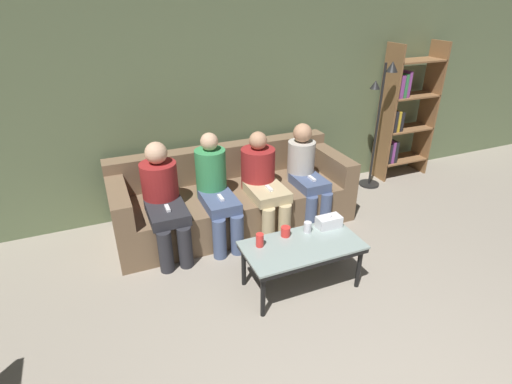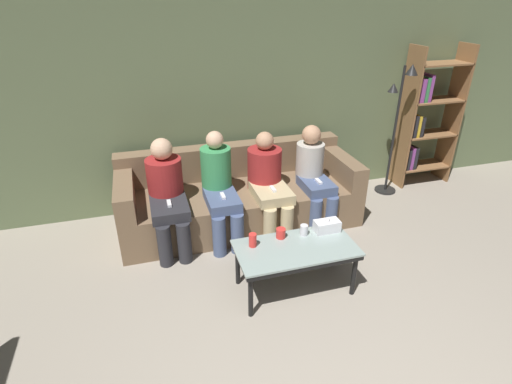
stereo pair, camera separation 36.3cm
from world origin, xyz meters
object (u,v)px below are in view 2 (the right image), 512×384
at_px(tissue_box, 327,226).
at_px(bookshelf, 424,119).
at_px(coffee_table, 296,251).
at_px(cup_near_right, 281,233).
at_px(seated_person_left_end, 167,191).
at_px(cup_near_left, 253,240).
at_px(seated_person_right_end, 313,174).
at_px(cup_far_center, 304,230).
at_px(seated_person_mid_left, 219,185).
at_px(seated_person_mid_right, 268,180).
at_px(couch, 239,197).
at_px(standing_lamp, 398,118).

height_order(tissue_box, bookshelf, bookshelf).
xyz_separation_m(coffee_table, cup_near_right, (-0.07, 0.17, 0.09)).
bearing_deg(tissue_box, seated_person_left_end, 145.45).
relative_size(cup_near_left, cup_near_right, 1.34).
bearing_deg(seated_person_right_end, tissue_box, -106.33).
relative_size(cup_near_right, seated_person_left_end, 0.08).
relative_size(cup_near_left, cup_far_center, 1.24).
distance_m(cup_far_center, seated_person_right_end, 1.01).
relative_size(cup_far_center, seated_person_left_end, 0.09).
bearing_deg(bookshelf, seated_person_mid_left, -168.79).
distance_m(tissue_box, seated_person_mid_right, 0.93).
bearing_deg(couch, cup_far_center, -75.02).
distance_m(standing_lamp, seated_person_mid_left, 2.32).
bearing_deg(seated_person_right_end, coffee_table, -120.29).
bearing_deg(seated_person_mid_left, coffee_table, -67.72).
relative_size(cup_near_left, seated_person_mid_right, 0.11).
relative_size(couch, seated_person_right_end, 2.37).
bearing_deg(cup_near_left, standing_lamp, 31.23).
xyz_separation_m(couch, seated_person_right_end, (0.77, -0.22, 0.27)).
distance_m(standing_lamp, seated_person_left_end, 2.82).
bearing_deg(seated_person_right_end, seated_person_left_end, -179.83).
distance_m(cup_near_right, cup_far_center, 0.21).
bearing_deg(tissue_box, seated_person_mid_left, 131.31).
distance_m(couch, seated_person_left_end, 0.85).
distance_m(bookshelf, seated_person_mid_left, 2.83).
relative_size(cup_near_left, seated_person_right_end, 0.11).
bearing_deg(standing_lamp, seated_person_right_end, -162.29).
bearing_deg(cup_near_right, standing_lamp, 33.50).
bearing_deg(couch, bookshelf, 7.16).
height_order(couch, coffee_table, couch).
relative_size(couch, cup_far_center, 26.90).
relative_size(coffee_table, bookshelf, 0.57).
relative_size(cup_far_center, tissue_box, 0.43).
bearing_deg(cup_near_right, tissue_box, -2.24).
relative_size(couch, seated_person_left_end, 2.35).
relative_size(cup_far_center, seated_person_mid_right, 0.09).
xyz_separation_m(cup_near_right, tissue_box, (0.42, -0.02, 0.01)).
height_order(cup_far_center, seated_person_right_end, seated_person_right_end).
bearing_deg(standing_lamp, cup_near_right, -146.50).
relative_size(couch, standing_lamp, 1.60).
distance_m(coffee_table, bookshelf, 2.86).
height_order(cup_far_center, seated_person_mid_right, seated_person_mid_right).
distance_m(coffee_table, cup_near_left, 0.37).
bearing_deg(coffee_table, standing_lamp, 37.97).
height_order(couch, seated_person_mid_right, seated_person_mid_right).
bearing_deg(tissue_box, bookshelf, 35.51).
xyz_separation_m(coffee_table, seated_person_left_end, (-0.93, 1.04, 0.19)).
relative_size(bookshelf, seated_person_right_end, 1.65).
relative_size(standing_lamp, seated_person_left_end, 1.47).
height_order(cup_near_right, bookshelf, bookshelf).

